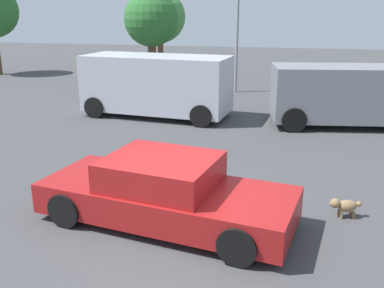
% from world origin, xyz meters
% --- Properties ---
extents(ground_plane, '(80.00, 80.00, 0.00)m').
position_xyz_m(ground_plane, '(0.00, 0.00, 0.00)').
color(ground_plane, '#424244').
extents(sedan_foreground, '(4.85, 2.52, 1.24)m').
position_xyz_m(sedan_foreground, '(-0.20, 0.30, 0.57)').
color(sedan_foreground, maroon).
rests_on(sedan_foreground, ground_plane).
extents(dog, '(0.60, 0.33, 0.39)m').
position_xyz_m(dog, '(3.04, 1.24, 0.24)').
color(dog, olive).
rests_on(dog, ground_plane).
extents(van_white, '(5.44, 2.67, 2.20)m').
position_xyz_m(van_white, '(-2.91, 8.21, 1.19)').
color(van_white, '#B2B7C1').
rests_on(van_white, ground_plane).
extents(suv_dark, '(4.94, 2.77, 2.01)m').
position_xyz_m(suv_dark, '(3.61, 8.31, 1.10)').
color(suv_dark, gray).
rests_on(suv_dark, ground_plane).
extents(light_post_near, '(0.44, 0.44, 5.82)m').
position_xyz_m(light_post_near, '(-0.75, 13.74, 4.01)').
color(light_post_near, gray).
rests_on(light_post_near, ground_plane).
extents(tree_back_center, '(2.80, 2.80, 4.72)m').
position_xyz_m(tree_back_center, '(-5.39, 15.19, 3.28)').
color(tree_back_center, brown).
rests_on(tree_back_center, ground_plane).
extents(tree_back_right, '(3.20, 3.20, 4.97)m').
position_xyz_m(tree_back_right, '(-6.45, 20.02, 3.35)').
color(tree_back_right, brown).
rests_on(tree_back_right, ground_plane).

